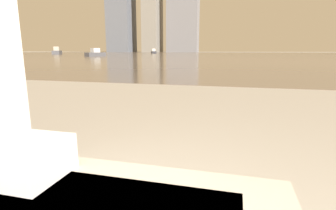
# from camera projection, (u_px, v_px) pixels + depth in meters

# --- Properties ---
(towel_stack) EXTENTS (0.26, 0.22, 0.12)m
(towel_stack) POSITION_uv_depth(u_px,v_px,m) (21.00, 158.00, 0.83)
(towel_stack) COLOR white
(towel_stack) RESTS_ON bathtub
(harbor_water) EXTENTS (180.00, 110.00, 0.01)m
(harbor_water) POSITION_uv_depth(u_px,v_px,m) (235.00, 54.00, 58.84)
(harbor_water) COLOR gray
(harbor_water) RESTS_ON ground_plane
(harbor_boat_0) EXTENTS (3.56, 4.77, 1.71)m
(harbor_boat_0) POSITION_uv_depth(u_px,v_px,m) (57.00, 52.00, 60.58)
(harbor_boat_0) COLOR #4C4C51
(harbor_boat_0) RESTS_ON harbor_water
(harbor_boat_3) EXTENTS (2.18, 3.43, 1.22)m
(harbor_boat_3) POSITION_uv_depth(u_px,v_px,m) (95.00, 53.00, 39.98)
(harbor_boat_3) COLOR #4C4C51
(harbor_boat_3) RESTS_ON harbor_water
(harbor_boat_4) EXTENTS (2.50, 3.77, 1.34)m
(harbor_boat_4) POSITION_uv_depth(u_px,v_px,m) (154.00, 52.00, 73.62)
(harbor_boat_4) COLOR #2D2D33
(harbor_boat_4) RESTS_ON harbor_water
(skyline_tower_0) EXTENTS (10.78, 11.17, 29.17)m
(skyline_tower_0) POSITION_uv_depth(u_px,v_px,m) (121.00, 20.00, 121.98)
(skyline_tower_0) COLOR slate
(skyline_tower_0) RESTS_ON ground_plane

